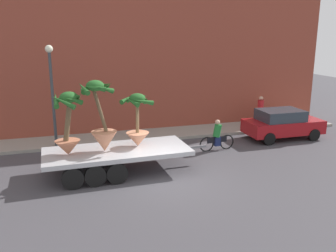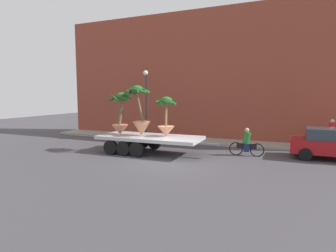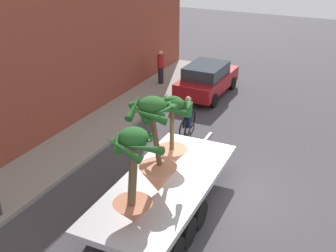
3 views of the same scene
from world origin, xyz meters
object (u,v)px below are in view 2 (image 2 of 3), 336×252
(street_lamp, at_px, (146,95))
(potted_palm_middle, at_px, (166,119))
(parked_car, at_px, (333,144))
(pedestrian_near_gate, at_px, (332,133))
(cyclist, at_px, (247,143))
(flatbed_trailer, at_px, (146,139))
(potted_palm_rear, at_px, (140,115))
(potted_palm_front, at_px, (121,115))

(street_lamp, bearing_deg, potted_palm_middle, -48.99)
(parked_car, xyz_separation_m, pedestrian_near_gate, (0.21, 2.61, 0.22))
(potted_palm_middle, xyz_separation_m, pedestrian_near_gate, (8.52, 4.72, -0.92))
(street_lamp, bearing_deg, cyclist, -18.31)
(flatbed_trailer, distance_m, parked_car, 9.74)
(potted_palm_rear, height_order, street_lamp, street_lamp)
(pedestrian_near_gate, bearing_deg, potted_palm_rear, -153.44)
(parked_car, bearing_deg, flatbed_trailer, -166.12)
(potted_palm_middle, bearing_deg, cyclist, 17.33)
(flatbed_trailer, bearing_deg, parked_car, 13.88)
(potted_palm_middle, relative_size, cyclist, 1.19)
(potted_palm_rear, height_order, parked_car, potted_palm_rear)
(potted_palm_rear, distance_m, parked_car, 10.16)
(pedestrian_near_gate, bearing_deg, potted_palm_front, -155.83)
(potted_palm_rear, xyz_separation_m, potted_palm_middle, (1.48, 0.28, -0.19))
(potted_palm_front, bearing_deg, street_lamp, 97.34)
(potted_palm_front, height_order, street_lamp, street_lamp)
(potted_palm_rear, bearing_deg, street_lamp, 113.91)
(flatbed_trailer, height_order, potted_palm_front, potted_palm_front)
(potted_palm_rear, bearing_deg, potted_palm_middle, 10.53)
(potted_palm_rear, xyz_separation_m, street_lamp, (-1.79, 4.03, 1.08))
(flatbed_trailer, xyz_separation_m, potted_palm_rear, (-0.33, -0.05, 1.38))
(potted_palm_middle, bearing_deg, parked_car, 14.29)
(potted_palm_front, distance_m, cyclist, 7.24)
(potted_palm_front, bearing_deg, potted_palm_middle, 6.85)
(flatbed_trailer, distance_m, pedestrian_near_gate, 10.87)
(potted_palm_front, xyz_separation_m, street_lamp, (-0.53, 4.09, 1.14))
(parked_car, distance_m, pedestrian_near_gate, 2.63)
(potted_palm_middle, xyz_separation_m, parked_car, (8.31, 2.12, -1.13))
(flatbed_trailer, distance_m, potted_palm_middle, 1.67)
(cyclist, distance_m, pedestrian_near_gate, 5.55)
(potted_palm_rear, height_order, pedestrian_near_gate, potted_palm_rear)
(potted_palm_middle, height_order, parked_car, potted_palm_middle)
(potted_palm_middle, height_order, pedestrian_near_gate, potted_palm_middle)
(flatbed_trailer, relative_size, potted_palm_rear, 2.42)
(potted_palm_front, relative_size, parked_car, 0.59)
(pedestrian_near_gate, height_order, street_lamp, street_lamp)
(potted_palm_front, xyz_separation_m, parked_car, (11.05, 2.45, -1.27))
(potted_palm_rear, relative_size, cyclist, 1.53)
(parked_car, distance_m, street_lamp, 11.94)
(potted_palm_front, distance_m, pedestrian_near_gate, 12.39)
(potted_palm_middle, bearing_deg, potted_palm_rear, -169.47)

